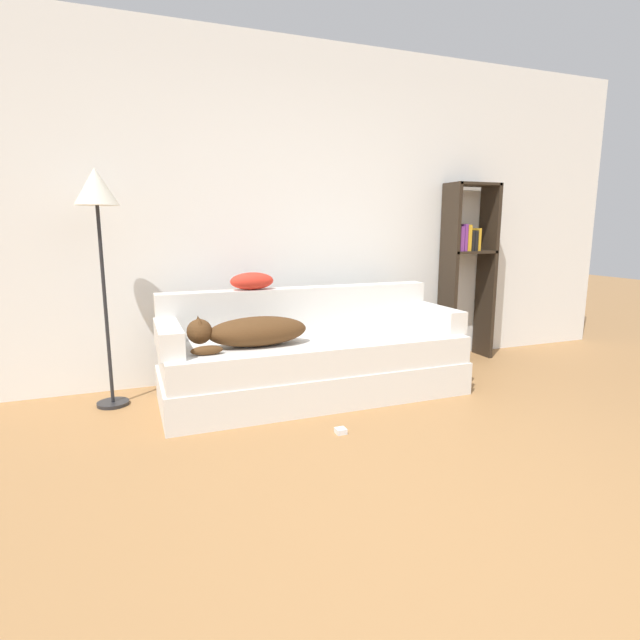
# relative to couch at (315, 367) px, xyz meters

# --- Properties ---
(ground_plane) EXTENTS (20.00, 20.00, 0.00)m
(ground_plane) POSITION_rel_couch_xyz_m (-0.00, -2.02, -0.22)
(ground_plane) COLOR #9E7042
(wall_back) EXTENTS (6.88, 0.06, 2.70)m
(wall_back) POSITION_rel_couch_xyz_m (-0.00, 0.70, 1.13)
(wall_back) COLOR white
(wall_back) RESTS_ON ground_plane
(couch) EXTENTS (2.20, 0.81, 0.44)m
(couch) POSITION_rel_couch_xyz_m (0.00, 0.00, 0.00)
(couch) COLOR silver
(couch) RESTS_ON ground_plane
(couch_backrest) EXTENTS (2.16, 0.15, 0.33)m
(couch_backrest) POSITION_rel_couch_xyz_m (0.00, 0.33, 0.39)
(couch_backrest) COLOR silver
(couch_backrest) RESTS_ON couch
(couch_arm_left) EXTENTS (0.15, 0.62, 0.17)m
(couch_arm_left) POSITION_rel_couch_xyz_m (-1.03, -0.01, 0.31)
(couch_arm_left) COLOR silver
(couch_arm_left) RESTS_ON couch
(couch_arm_right) EXTENTS (0.15, 0.62, 0.17)m
(couch_arm_right) POSITION_rel_couch_xyz_m (1.03, -0.01, 0.31)
(couch_arm_right) COLOR silver
(couch_arm_right) RESTS_ON couch
(dog) EXTENTS (0.81, 0.29, 0.23)m
(dog) POSITION_rel_couch_xyz_m (-0.50, -0.09, 0.33)
(dog) COLOR #513319
(dog) RESTS_ON couch
(laptop) EXTENTS (0.34, 0.31, 0.02)m
(laptop) POSITION_rel_couch_xyz_m (0.15, -0.09, 0.23)
(laptop) COLOR silver
(laptop) RESTS_ON couch
(throw_pillow) EXTENTS (0.33, 0.17, 0.13)m
(throw_pillow) POSITION_rel_couch_xyz_m (-0.38, 0.33, 0.62)
(throw_pillow) COLOR red
(throw_pillow) RESTS_ON couch_backrest
(bookshelf) EXTENTS (0.47, 0.26, 1.62)m
(bookshelf) POSITION_rel_couch_xyz_m (1.71, 0.52, 0.72)
(bookshelf) COLOR #2D2319
(bookshelf) RESTS_ON ground_plane
(floor_lamp) EXTENTS (0.28, 0.28, 1.62)m
(floor_lamp) POSITION_rel_couch_xyz_m (-1.40, 0.33, 1.17)
(floor_lamp) COLOR #232326
(floor_lamp) RESTS_ON ground_plane
(power_adapter) EXTENTS (0.06, 0.06, 0.03)m
(power_adapter) POSITION_rel_couch_xyz_m (-0.10, -0.70, -0.20)
(power_adapter) COLOR silver
(power_adapter) RESTS_ON ground_plane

